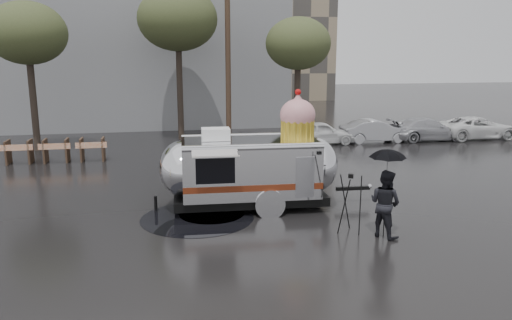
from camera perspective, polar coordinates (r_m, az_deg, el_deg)
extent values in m
plane|color=black|center=(13.23, -5.67, -8.36)|extent=(120.00, 120.00, 0.00)
cylinder|color=black|center=(14.75, -5.08, -6.15)|extent=(1.90, 1.90, 0.01)
cylinder|color=black|center=(14.43, -6.72, -6.60)|extent=(3.22, 3.22, 0.01)
cylinder|color=black|center=(18.52, 2.88, -2.31)|extent=(3.22, 3.22, 0.01)
cube|color=slate|center=(36.52, -15.97, 14.63)|extent=(22.00, 12.00, 13.00)
cylinder|color=#473323|center=(26.59, -3.23, 11.86)|extent=(0.28, 0.28, 9.00)
cylinder|color=#382D26|center=(26.10, -24.19, 7.36)|extent=(0.32, 0.32, 5.85)
ellipsoid|color=#364021|center=(26.06, -24.70, 13.05)|extent=(3.64, 3.64, 2.86)
cylinder|color=#382D26|center=(27.40, -8.74, 9.39)|extent=(0.32, 0.32, 6.75)
ellipsoid|color=#364021|center=(27.43, -8.95, 15.66)|extent=(4.20, 4.20, 3.30)
cylinder|color=#382D26|center=(26.38, 4.74, 7.92)|extent=(0.32, 0.32, 5.40)
ellipsoid|color=#364021|center=(26.32, 4.84, 13.14)|extent=(3.36, 3.36, 2.64)
cube|color=#473323|center=(23.63, -26.48, 0.81)|extent=(0.08, 0.80, 1.00)
cube|color=#473323|center=(23.40, -24.36, 0.90)|extent=(0.08, 0.80, 1.00)
cube|color=#E5590C|center=(23.11, -25.71, 1.28)|extent=(1.30, 0.04, 0.25)
cube|color=#473323|center=(23.27, -22.93, 0.97)|extent=(0.08, 0.80, 1.00)
cube|color=#473323|center=(23.09, -20.75, 1.06)|extent=(0.08, 0.80, 1.00)
cube|color=#E5590C|center=(22.76, -22.07, 1.45)|extent=(1.30, 0.04, 0.25)
cube|color=#473323|center=(22.99, -19.28, 1.12)|extent=(0.08, 0.80, 1.00)
cube|color=#473323|center=(22.87, -17.05, 1.22)|extent=(0.08, 0.80, 1.00)
cube|color=#E5590C|center=(22.51, -18.33, 1.62)|extent=(1.30, 0.04, 0.25)
imported|color=silver|center=(25.95, 7.39, 3.34)|extent=(4.00, 1.80, 1.40)
imported|color=#B2B2B7|center=(27.03, 13.46, 3.46)|extent=(4.00, 1.80, 1.40)
imported|color=#B2B2B7|center=(28.38, 19.00, 3.57)|extent=(4.20, 1.80, 1.44)
imported|color=silver|center=(29.98, 24.01, 3.67)|extent=(4.40, 1.90, 1.50)
cube|color=silver|center=(15.04, -0.75, -0.71)|extent=(4.10, 2.27, 1.64)
ellipsoid|color=silver|center=(15.42, 6.66, -0.47)|extent=(1.46, 2.16, 1.64)
ellipsoid|color=silver|center=(14.92, -8.41, -0.95)|extent=(1.46, 2.16, 1.64)
cube|color=black|center=(15.28, -0.74, -4.21)|extent=(4.64, 2.03, 0.27)
cylinder|color=black|center=(14.46, 1.55, -5.18)|extent=(0.65, 0.23, 0.64)
cylinder|color=black|center=(16.24, 0.42, -3.23)|extent=(0.65, 0.23, 0.64)
cylinder|color=silver|center=(14.32, 1.64, -5.15)|extent=(0.88, 0.13, 0.88)
cube|color=black|center=(15.99, 11.03, -3.19)|extent=(1.10, 0.16, 0.11)
sphere|color=silver|center=(16.16, 12.87, -2.94)|extent=(0.15, 0.15, 0.15)
cylinder|color=black|center=(15.21, -11.40, -4.89)|extent=(0.10, 0.10, 0.46)
cube|color=#612310|center=(14.14, -0.19, -3.26)|extent=(4.01, 0.21, 0.18)
cube|color=#612310|center=(16.14, -1.23, -1.31)|extent=(4.01, 0.21, 0.18)
cube|color=black|center=(13.88, -4.66, -1.26)|extent=(1.09, 0.08, 0.73)
cube|color=beige|center=(13.57, -4.63, 0.40)|extent=(1.30, 0.51, 0.13)
cube|color=silver|center=(14.32, 5.61, -1.99)|extent=(0.55, 0.05, 1.19)
cube|color=white|center=(14.75, -4.63, 2.97)|extent=(0.85, 0.63, 0.35)
cylinder|color=yellow|center=(15.09, 4.75, 3.53)|extent=(0.99, 0.99, 0.55)
ellipsoid|color=pink|center=(15.03, 4.78, 5.18)|extent=(1.10, 1.10, 0.95)
cone|color=pink|center=(14.98, 4.81, 6.98)|extent=(0.48, 0.48, 0.36)
sphere|color=red|center=(14.97, 4.83, 7.74)|extent=(0.19, 0.19, 0.18)
imported|color=black|center=(13.13, 14.53, -4.84)|extent=(0.84, 0.96, 1.75)
imported|color=black|center=(12.87, 14.78, -0.33)|extent=(1.12, 1.12, 0.76)
cylinder|color=black|center=(13.14, 14.52, -5.05)|extent=(0.02, 0.02, 1.65)
cylinder|color=black|center=(13.24, 11.83, -5.12)|extent=(0.16, 0.32, 1.53)
cylinder|color=black|center=(13.48, 10.15, -4.74)|extent=(0.35, 0.06, 1.52)
cylinder|color=black|center=(13.03, 10.00, -5.32)|extent=(0.21, 0.29, 1.53)
cube|color=black|center=(13.04, 10.79, -1.80)|extent=(0.16, 0.15, 0.11)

